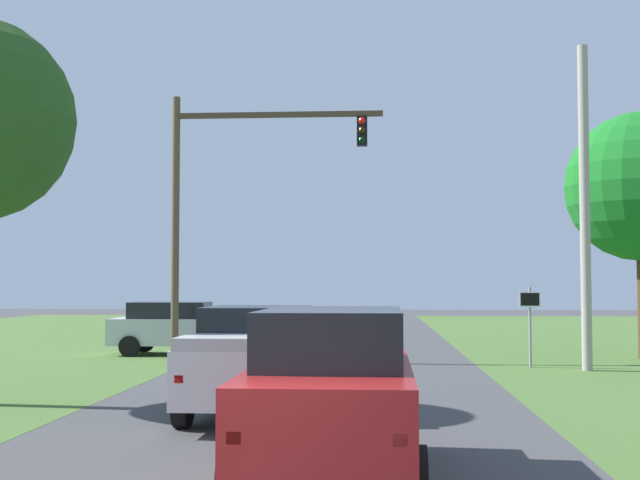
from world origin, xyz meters
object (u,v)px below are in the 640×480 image
red_suv_near (332,391)px  traffic_light (226,188)px  pickup_truck_lead (258,359)px  crossing_suv_far (175,327)px  utility_pole_right (585,207)px  keep_moving_sign (530,316)px

red_suv_near → traffic_light: 16.72m
pickup_truck_lead → traffic_light: size_ratio=0.67×
pickup_truck_lead → crossing_suv_far: pickup_truck_lead is taller
pickup_truck_lead → utility_pole_right: bearing=46.4°
red_suv_near → crossing_suv_far: size_ratio=1.09×
traffic_light → keep_moving_sign: traffic_light is taller
pickup_truck_lead → utility_pole_right: size_ratio=0.61×
red_suv_near → keep_moving_sign: size_ratio=2.05×
utility_pole_right → traffic_light: bearing=167.4°
pickup_truck_lead → crossing_suv_far: bearing=109.9°
pickup_truck_lead → keep_moving_sign: 11.12m
pickup_truck_lead → utility_pole_right: utility_pole_right is taller
keep_moving_sign → utility_pole_right: utility_pole_right is taller
pickup_truck_lead → keep_moving_sign: (6.47, 9.03, 0.46)m
utility_pole_right → keep_moving_sign: bearing=150.1°
pickup_truck_lead → crossing_suv_far: 13.44m
red_suv_near → traffic_light: bearing=104.8°
crossing_suv_far → utility_pole_right: 13.65m
traffic_light → utility_pole_right: (10.35, -2.31, -0.83)m
red_suv_near → utility_pole_right: utility_pole_right is taller
red_suv_near → traffic_light: traffic_light is taller
traffic_light → keep_moving_sign: 9.88m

